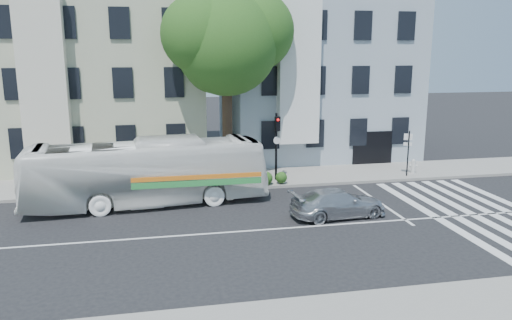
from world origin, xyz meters
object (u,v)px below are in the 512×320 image
object	(u,v)px
fire_hydrant	(413,166)
sedan	(338,203)
bus	(147,172)
traffic_signal	(277,138)

from	to	relation	value
fire_hydrant	sedan	bearing A→B (deg)	-138.25
bus	traffic_signal	xyz separation A→B (m)	(6.90, 2.66, 0.93)
traffic_signal	fire_hydrant	xyz separation A→B (m)	(8.24, 0.07, -1.93)
traffic_signal	fire_hydrant	distance (m)	8.46
bus	traffic_signal	world-z (taller)	traffic_signal
bus	sedan	size ratio (longest dim) A/B	2.63
traffic_signal	fire_hydrant	world-z (taller)	traffic_signal
traffic_signal	fire_hydrant	size ratio (longest dim) A/B	4.74
bus	fire_hydrant	size ratio (longest dim) A/B	13.75
sedan	traffic_signal	size ratio (longest dim) A/B	1.10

